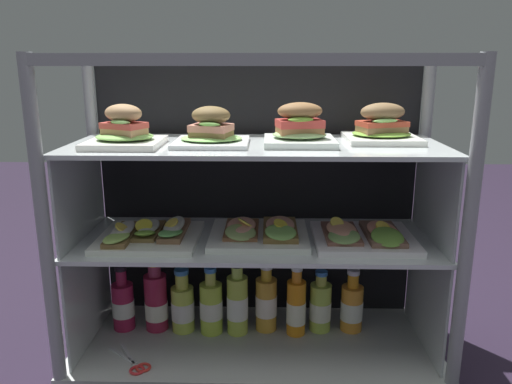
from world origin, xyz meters
TOP-DOWN VIEW (x-y plane):
  - ground_plane at (0.00, 0.00)m, footprint 6.00×6.00m
  - case_base_deck at (0.00, 0.00)m, footprint 1.10×0.44m
  - case_frame at (0.00, 0.11)m, footprint 1.10×0.44m
  - riser_lower_tier at (0.00, 0.00)m, footprint 1.03×0.37m
  - shelf_lower_glass at (0.00, 0.00)m, footprint 1.05×0.39m
  - riser_upper_tier at (0.00, 0.00)m, footprint 1.03×0.37m
  - shelf_upper_glass at (0.00, 0.00)m, footprint 1.05×0.39m
  - plated_roll_sandwich_near_right_corner at (-0.36, -0.05)m, footprint 0.20×0.20m
  - plated_roll_sandwich_center at (-0.12, -0.02)m, footprint 0.20×0.20m
  - plated_roll_sandwich_far_right at (0.12, -0.01)m, footprint 0.19×0.19m
  - plated_roll_sandwich_mid_right at (0.36, 0.05)m, footprint 0.20×0.20m
  - open_sandwich_tray_left_of_center at (-0.31, -0.03)m, footprint 0.29×0.27m
  - open_sandwich_tray_near_left_corner at (0.01, -0.00)m, footprint 0.29×0.27m
  - open_sandwich_tray_mid_right at (0.31, -0.03)m, footprint 0.29×0.27m
  - juice_bottle_tucked_behind at (-0.43, 0.06)m, footprint 0.07×0.07m
  - juice_bottle_back_left at (-0.32, 0.06)m, footprint 0.07×0.07m
  - juice_bottle_front_left_end at (-0.24, 0.06)m, footprint 0.07×0.07m
  - juice_bottle_front_fourth at (-0.14, 0.05)m, footprint 0.07×0.07m
  - juice_bottle_front_right_end at (-0.06, 0.05)m, footprint 0.07×0.07m
  - juice_bottle_back_center at (0.03, 0.07)m, footprint 0.07×0.07m
  - juice_bottle_near_post at (0.13, 0.04)m, footprint 0.06×0.06m
  - juice_bottle_front_middle at (0.20, 0.07)m, footprint 0.07×0.07m
  - juice_bottle_back_right at (0.31, 0.07)m, footprint 0.07×0.07m
  - kitchen_scissors at (-0.34, -0.15)m, footprint 0.16×0.17m

SIDE VIEW (x-z plane):
  - ground_plane at x=0.00m, z-range -0.02..0.00m
  - case_base_deck at x=0.00m, z-range 0.00..0.03m
  - kitchen_scissors at x=-0.34m, z-range 0.03..0.04m
  - juice_bottle_back_right at x=0.31m, z-range 0.01..0.22m
  - juice_bottle_front_middle at x=0.20m, z-range 0.01..0.21m
  - juice_bottle_front_left_end at x=-0.24m, z-range 0.01..0.22m
  - juice_bottle_tucked_behind at x=-0.43m, z-range 0.01..0.22m
  - juice_bottle_front_fourth at x=-0.14m, z-range 0.01..0.23m
  - juice_bottle_near_post at x=0.13m, z-range 0.01..0.24m
  - juice_bottle_back_center at x=0.03m, z-range 0.01..0.24m
  - juice_bottle_back_left at x=-0.32m, z-range 0.01..0.24m
  - juice_bottle_front_right_end at x=-0.06m, z-range 0.01..0.25m
  - riser_lower_tier at x=0.00m, z-range 0.03..0.36m
  - shelf_lower_glass at x=0.00m, z-range 0.36..0.37m
  - open_sandwich_tray_mid_right at x=0.31m, z-range 0.36..0.42m
  - open_sandwich_tray_near_left_corner at x=0.01m, z-range 0.36..0.42m
  - open_sandwich_tray_left_of_center at x=-0.31m, z-range 0.36..0.42m
  - case_frame at x=0.00m, z-range 0.04..0.93m
  - riser_upper_tier at x=0.00m, z-range 0.37..0.64m
  - shelf_upper_glass at x=0.00m, z-range 0.64..0.65m
  - plated_roll_sandwich_center at x=-0.12m, z-range 0.63..0.74m
  - plated_roll_sandwich_near_right_corner at x=-0.36m, z-range 0.63..0.74m
  - plated_roll_sandwich_mid_right at x=0.36m, z-range 0.63..0.74m
  - plated_roll_sandwich_far_right at x=0.12m, z-range 0.63..0.75m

